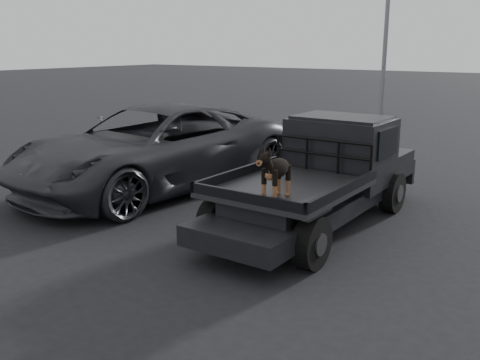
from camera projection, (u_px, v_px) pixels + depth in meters
The scene contains 6 objects.
ground at pixel (259, 256), 7.93m from camera, with size 120.00×120.00×0.00m, color black.
flatbed_ute at pixel (315, 199), 9.19m from camera, with size 2.00×5.40×0.92m, color black, non-canonical shape.
ute_cab at pixel (341, 140), 9.72m from camera, with size 1.72×1.30×0.88m, color black, non-canonical shape.
headache_rack at pixel (322, 156), 9.17m from camera, with size 1.80×0.08×0.55m, color black, non-canonical shape.
dog at pixel (276, 173), 7.54m from camera, with size 0.32×0.60×0.74m, color black, non-canonical shape.
parked_suv at pixel (154, 148), 11.46m from camera, with size 2.97×6.45×1.79m, color #303135.
Camera 1 is at (4.04, -6.22, 3.03)m, focal length 40.00 mm.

